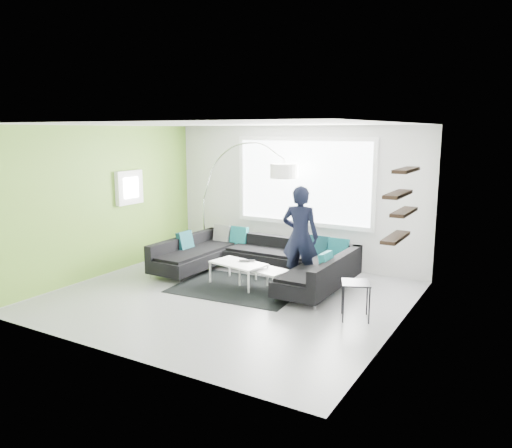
{
  "coord_description": "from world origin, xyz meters",
  "views": [
    {
      "loc": [
        4.33,
        -6.57,
        2.7
      ],
      "look_at": [
        0.01,
        0.9,
        1.08
      ],
      "focal_mm": 35.0,
      "sensor_mm": 36.0,
      "label": 1
    }
  ],
  "objects_px": {
    "coffee_table": "(251,275)",
    "side_table": "(355,301)",
    "person": "(300,236)",
    "arc_lamp": "(204,199)",
    "laptop": "(247,261)",
    "sectional_sofa": "(254,262)"
  },
  "relations": [
    {
      "from": "coffee_table",
      "to": "side_table",
      "type": "distance_m",
      "value": 2.17
    },
    {
      "from": "coffee_table",
      "to": "person",
      "type": "relative_size",
      "value": 0.7
    },
    {
      "from": "arc_lamp",
      "to": "laptop",
      "type": "height_order",
      "value": "arc_lamp"
    },
    {
      "from": "side_table",
      "to": "sectional_sofa",
      "type": "bearing_deg",
      "value": 156.85
    },
    {
      "from": "sectional_sofa",
      "to": "person",
      "type": "distance_m",
      "value": 1.06
    },
    {
      "from": "arc_lamp",
      "to": "coffee_table",
      "type": "bearing_deg",
      "value": -26.37
    },
    {
      "from": "arc_lamp",
      "to": "laptop",
      "type": "distance_m",
      "value": 2.42
    },
    {
      "from": "sectional_sofa",
      "to": "arc_lamp",
      "type": "relative_size",
      "value": 1.38
    },
    {
      "from": "sectional_sofa",
      "to": "laptop",
      "type": "distance_m",
      "value": 0.35
    },
    {
      "from": "coffee_table",
      "to": "arc_lamp",
      "type": "xyz_separation_m",
      "value": [
        -2.0,
        1.37,
        1.04
      ]
    },
    {
      "from": "sectional_sofa",
      "to": "person",
      "type": "bearing_deg",
      "value": 5.45
    },
    {
      "from": "arc_lamp",
      "to": "side_table",
      "type": "xyz_separation_m",
      "value": [
        4.09,
        -1.94,
        -0.96
      ]
    },
    {
      "from": "side_table",
      "to": "laptop",
      "type": "bearing_deg",
      "value": 163.96
    },
    {
      "from": "sectional_sofa",
      "to": "side_table",
      "type": "height_order",
      "value": "sectional_sofa"
    },
    {
      "from": "side_table",
      "to": "person",
      "type": "relative_size",
      "value": 0.31
    },
    {
      "from": "laptop",
      "to": "person",
      "type": "bearing_deg",
      "value": -4.19
    },
    {
      "from": "coffee_table",
      "to": "arc_lamp",
      "type": "relative_size",
      "value": 0.5
    },
    {
      "from": "side_table",
      "to": "person",
      "type": "bearing_deg",
      "value": 142.83
    },
    {
      "from": "arc_lamp",
      "to": "side_table",
      "type": "relative_size",
      "value": 4.49
    },
    {
      "from": "arc_lamp",
      "to": "person",
      "type": "xyz_separation_m",
      "value": [
        2.71,
        -0.89,
        -0.35
      ]
    },
    {
      "from": "arc_lamp",
      "to": "side_table",
      "type": "height_order",
      "value": "arc_lamp"
    },
    {
      "from": "arc_lamp",
      "to": "side_table",
      "type": "bearing_deg",
      "value": -17.21
    }
  ]
}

